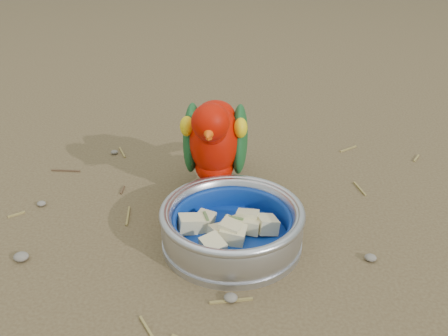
# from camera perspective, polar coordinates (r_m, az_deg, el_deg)

# --- Properties ---
(ground) EXTENTS (60.00, 60.00, 0.00)m
(ground) POSITION_cam_1_polar(r_m,az_deg,el_deg) (0.71, -1.06, -10.52)
(ground) COLOR brown
(food_bowl) EXTENTS (0.20, 0.20, 0.02)m
(food_bowl) POSITION_cam_1_polar(r_m,az_deg,el_deg) (0.74, 0.91, -8.17)
(food_bowl) COLOR #B2B2BA
(food_bowl) RESTS_ON ground
(bowl_wall) EXTENTS (0.20, 0.20, 0.04)m
(bowl_wall) POSITION_cam_1_polar(r_m,az_deg,el_deg) (0.72, 0.93, -6.24)
(bowl_wall) COLOR #B2B2BA
(bowl_wall) RESTS_ON food_bowl
(fruit_wedges) EXTENTS (0.12, 0.12, 0.03)m
(fruit_wedges) POSITION_cam_1_polar(r_m,az_deg,el_deg) (0.72, 0.92, -6.70)
(fruit_wedges) COLOR beige
(fruit_wedges) RESTS_ON food_bowl
(lory_parrot) EXTENTS (0.11, 0.22, 0.18)m
(lory_parrot) POSITION_cam_1_polar(r_m,az_deg,el_deg) (0.81, -1.08, 2.24)
(lory_parrot) COLOR #B10D00
(lory_parrot) RESTS_ON ground
(ground_debris) EXTENTS (0.90, 0.80, 0.01)m
(ground_debris) POSITION_cam_1_polar(r_m,az_deg,el_deg) (0.77, 2.93, -6.89)
(ground_debris) COLOR olive
(ground_debris) RESTS_ON ground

